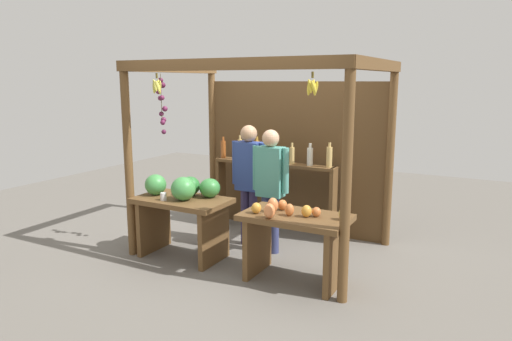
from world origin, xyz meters
TOP-DOWN VIEW (x-y plane):
  - ground_plane at (0.00, 0.00)m, footprint 12.00×12.00m
  - market_stall at (-0.01, 0.40)m, footprint 2.79×1.92m
  - fruit_counter_left at (-0.74, -0.66)m, footprint 1.12×0.66m
  - fruit_counter_right at (0.73, -0.69)m, footprint 1.12×0.64m
  - bottle_shelf_unit at (-0.18, 0.68)m, footprint 1.79×0.22m
  - vendor_man at (-0.24, 0.07)m, footprint 0.48×0.21m
  - vendor_woman at (0.13, -0.05)m, footprint 0.48×0.21m

SIDE VIEW (x-z plane):
  - ground_plane at x=0.00m, z-range 0.00..0.00m
  - fruit_counter_right at x=0.73m, z-range 0.10..0.99m
  - fruit_counter_left at x=-0.74m, z-range 0.16..1.16m
  - bottle_shelf_unit at x=-0.18m, z-range 0.13..1.47m
  - vendor_woman at x=0.13m, z-range 0.15..1.68m
  - vendor_man at x=-0.24m, z-range 0.15..1.71m
  - market_stall at x=-0.01m, z-range 0.20..2.53m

